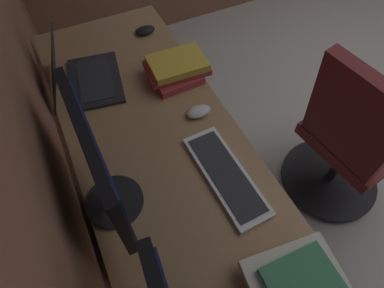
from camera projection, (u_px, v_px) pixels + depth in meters
desk at (180, 192)px, 1.21m from camera, size 2.19×0.65×0.73m
drawer_pedestal at (177, 227)px, 1.46m from camera, size 0.40×0.51×0.69m
monitor_primary at (99, 166)px, 0.92m from camera, size 0.47×0.20×0.42m
laptop_leftmost at (79, 76)px, 1.41m from camera, size 0.38×0.35×0.22m
keyboard_main at (226, 175)px, 1.17m from camera, size 0.42×0.15×0.02m
mouse_main at (199, 111)px, 1.33m from camera, size 0.06×0.10×0.03m
mouse_spare at (145, 30)px, 1.65m from camera, size 0.06×0.10×0.03m
book_stack_near at (300, 285)px, 0.92m from camera, size 0.26×0.30×0.08m
book_stack_far at (176, 69)px, 1.44m from camera, size 0.21×0.29×0.09m
office_chair at (347, 145)px, 1.59m from camera, size 0.56×0.58×0.97m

